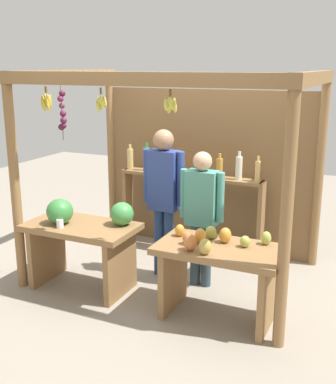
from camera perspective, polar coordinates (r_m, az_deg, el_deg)
name	(u,v)px	position (r m, az deg, el deg)	size (l,w,h in m)	color
ground_plane	(175,274)	(5.53, 0.83, -9.71)	(12.00, 12.00, 0.00)	gray
market_stall	(189,153)	(5.50, 2.55, 4.63)	(2.87, 2.00, 2.24)	olive
fruit_counter_left	(83,235)	(5.08, -10.13, -5.03)	(1.15, 0.65, 0.97)	olive
fruit_counter_right	(218,264)	(4.46, 5.98, -8.53)	(1.15, 0.64, 0.86)	olive
bottle_shelf_unit	(190,189)	(5.91, 2.60, 0.31)	(1.84, 0.22, 1.36)	olive
vendor_man	(164,190)	(5.18, -0.53, 0.26)	(0.48, 0.22, 1.65)	navy
vendor_woman	(202,208)	(4.98, 4.02, -1.94)	(0.48, 0.20, 1.46)	#2D414E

